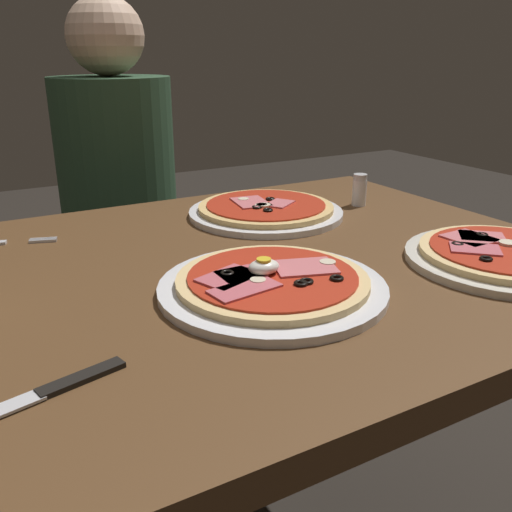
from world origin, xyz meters
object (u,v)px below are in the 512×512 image
object	(u,v)px
diner_person	(122,229)
salt_shaker	(359,190)
dining_table	(245,329)
pizza_foreground	(272,284)
fork	(1,243)
pizza_across_left	(505,256)
pizza_across_right	(266,210)
knife	(44,393)

from	to	relation	value
diner_person	salt_shaker	bearing A→B (deg)	118.34
dining_table	pizza_foreground	size ratio (longest dim) A/B	3.45
diner_person	fork	bearing A→B (deg)	56.36
pizza_across_left	fork	bearing A→B (deg)	144.44
pizza_across_left	pizza_across_right	size ratio (longest dim) A/B	0.99
pizza_across_right	salt_shaker	distance (m)	0.22
pizza_foreground	salt_shaker	world-z (taller)	salt_shaker
pizza_foreground	pizza_across_left	bearing A→B (deg)	-12.45
dining_table	pizza_across_left	xyz separation A→B (m)	(0.35, -0.21, 0.13)
dining_table	fork	bearing A→B (deg)	140.16
diner_person	knife	bearing A→B (deg)	70.39
salt_shaker	knife	bearing A→B (deg)	-150.44
pizza_across_right	diner_person	size ratio (longest dim) A/B	0.26
dining_table	knife	bearing A→B (deg)	-146.03
salt_shaker	diner_person	world-z (taller)	diner_person
pizza_foreground	pizza_across_right	world-z (taller)	pizza_foreground
fork	knife	size ratio (longest dim) A/B	0.80
knife	diner_person	xyz separation A→B (m)	(0.37, 1.03, -0.18)
knife	fork	bearing A→B (deg)	88.44
knife	pizza_foreground	bearing A→B (deg)	18.05
dining_table	pizza_across_left	bearing A→B (deg)	-31.06
pizza_foreground	pizza_across_left	world-z (taller)	pizza_foreground
dining_table	diner_person	world-z (taller)	diner_person
fork	pizza_across_left	bearing A→B (deg)	-35.56
knife	diner_person	size ratio (longest dim) A/B	0.16
fork	diner_person	size ratio (longest dim) A/B	0.13
dining_table	salt_shaker	bearing A→B (deg)	25.14
dining_table	salt_shaker	xyz separation A→B (m)	(0.37, 0.17, 0.15)
pizza_across_right	knife	size ratio (longest dim) A/B	1.58
pizza_across_left	dining_table	bearing A→B (deg)	148.94
pizza_across_left	fork	world-z (taller)	pizza_across_left
dining_table	pizza_across_left	world-z (taller)	pizza_across_left
dining_table	diner_person	bearing A→B (deg)	87.96
knife	diner_person	distance (m)	1.11
salt_shaker	diner_person	bearing A→B (deg)	118.34
knife	diner_person	world-z (taller)	diner_person
pizza_foreground	fork	xyz separation A→B (m)	(-0.30, 0.40, -0.01)
dining_table	knife	distance (m)	0.43
pizza_across_left	pizza_across_right	xyz separation A→B (m)	(-0.19, 0.41, -0.00)
dining_table	pizza_across_left	distance (m)	0.42
dining_table	diner_person	size ratio (longest dim) A/B	0.91
salt_shaker	fork	bearing A→B (deg)	171.92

